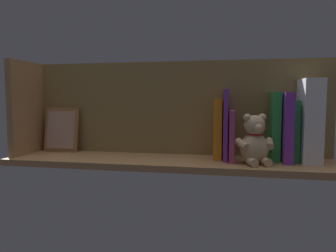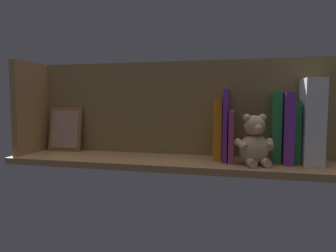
# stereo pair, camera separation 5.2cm
# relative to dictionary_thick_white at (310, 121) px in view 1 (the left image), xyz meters

# --- Properties ---
(ground_plane) EXTENTS (1.14, 0.25, 0.02)m
(ground_plane) POSITION_rel_dictionary_thick_white_xyz_m (0.47, 0.03, -0.15)
(ground_plane) COLOR #A87A4C
(shelf_back_panel) EXTENTS (1.14, 0.02, 0.35)m
(shelf_back_panel) POSITION_rel_dictionary_thick_white_xyz_m (0.47, -0.08, 0.04)
(shelf_back_panel) COLOR olive
(shelf_back_panel) RESTS_ON ground_plane
(shelf_side_divider) EXTENTS (0.02, 0.19, 0.35)m
(shelf_side_divider) POSITION_rel_dictionary_thick_white_xyz_m (1.02, 0.03, 0.04)
(shelf_side_divider) COLOR #A87A4C
(shelf_side_divider) RESTS_ON ground_plane
(dictionary_thick_white) EXTENTS (0.06, 0.13, 0.28)m
(dictionary_thick_white) POSITION_rel_dictionary_thick_white_xyz_m (0.00, 0.00, 0.00)
(dictionary_thick_white) COLOR white
(dictionary_thick_white) RESTS_ON ground_plane
(book_0) EXTENTS (0.02, 0.10, 0.20)m
(book_0) POSITION_rel_dictionary_thick_white_xyz_m (0.04, -0.01, -0.04)
(book_0) COLOR green
(book_0) RESTS_ON ground_plane
(book_1) EXTENTS (0.03, 0.13, 0.23)m
(book_1) POSITION_rel_dictionary_thick_white_xyz_m (0.07, 0.00, -0.02)
(book_1) COLOR purple
(book_1) RESTS_ON ground_plane
(book_2) EXTENTS (0.03, 0.10, 0.23)m
(book_2) POSITION_rel_dictionary_thick_white_xyz_m (0.11, -0.02, -0.02)
(book_2) COLOR green
(book_2) RESTS_ON ground_plane
(teddy_bear) EXTENTS (0.13, 0.12, 0.16)m
(teddy_bear) POSITION_rel_dictionary_thick_white_xyz_m (0.18, 0.06, -0.07)
(teddy_bear) COLOR #D1B284
(teddy_bear) RESTS_ON ground_plane
(book_3) EXTENTS (0.02, 0.14, 0.17)m
(book_3) POSITION_rel_dictionary_thick_white_xyz_m (0.25, 0.01, -0.05)
(book_3) COLOR #B23F72
(book_3) RESTS_ON ground_plane
(book_4) EXTENTS (0.01, 0.13, 0.24)m
(book_4) POSITION_rel_dictionary_thick_white_xyz_m (0.27, 0.00, -0.02)
(book_4) COLOR purple
(book_4) RESTS_ON ground_plane
(book_5) EXTENTS (0.03, 0.10, 0.21)m
(book_5) POSITION_rel_dictionary_thick_white_xyz_m (0.30, -0.01, -0.03)
(book_5) COLOR orange
(book_5) RESTS_ON ground_plane
(picture_frame_leaning) EXTENTS (0.14, 0.04, 0.18)m
(picture_frame_leaning) POSITION_rel_dictionary_thick_white_xyz_m (0.92, -0.04, -0.05)
(picture_frame_leaning) COLOR #9E6B3D
(picture_frame_leaning) RESTS_ON ground_plane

